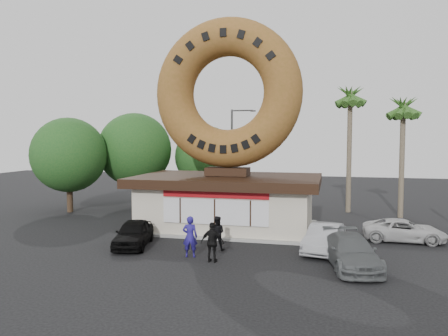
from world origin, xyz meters
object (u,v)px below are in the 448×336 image
(giant_donut, at_px, (228,93))
(person_right, at_px, (212,242))
(donut_shop, at_px, (228,200))
(car_white, at_px, (404,230))
(person_center, at_px, (217,233))
(car_silver, at_px, (324,238))
(street_lamp, at_px, (234,151))
(car_grey, at_px, (351,252))
(person_left, at_px, (190,237))
(car_black, at_px, (134,233))

(giant_donut, xyz_separation_m, person_right, (1.03, -7.32, -7.42))
(donut_shop, relative_size, car_white, 2.60)
(person_center, relative_size, car_silver, 0.42)
(donut_shop, distance_m, person_center, 5.28)
(street_lamp, xyz_separation_m, car_silver, (7.77, -14.21, -3.81))
(giant_donut, relative_size, person_right, 4.96)
(donut_shop, bearing_deg, street_lamp, 100.50)
(person_right, bearing_deg, giant_donut, -82.39)
(giant_donut, height_order, person_center, giant_donut)
(donut_shop, distance_m, street_lamp, 10.54)
(street_lamp, bearing_deg, giant_donut, -79.49)
(donut_shop, bearing_deg, person_right, -81.99)
(giant_donut, distance_m, person_right, 10.47)
(donut_shop, height_order, car_grey, donut_shop)
(person_left, relative_size, person_center, 1.14)
(person_right, distance_m, car_silver, 5.80)
(car_grey, bearing_deg, giant_donut, 125.25)
(car_black, bearing_deg, person_right, -33.40)
(donut_shop, distance_m, giant_donut, 6.56)
(person_left, bearing_deg, donut_shop, -101.82)
(donut_shop, relative_size, street_lamp, 1.40)
(car_white, bearing_deg, giant_donut, 85.60)
(person_center, relative_size, car_grey, 0.36)
(car_black, bearing_deg, person_left, -31.94)
(car_silver, bearing_deg, car_grey, -53.02)
(person_left, xyz_separation_m, car_silver, (6.15, 2.52, -0.30))
(car_black, xyz_separation_m, car_grey, (10.81, -1.13, 0.01))
(street_lamp, distance_m, car_black, 16.06)
(person_left, xyz_separation_m, person_center, (0.90, 1.56, -0.12))
(person_right, bearing_deg, street_lamp, -80.93)
(car_silver, relative_size, car_grey, 0.87)
(giant_donut, distance_m, car_silver, 10.55)
(car_silver, relative_size, car_white, 0.95)
(car_black, bearing_deg, person_center, -8.22)
(person_center, height_order, car_silver, person_center)
(person_left, height_order, car_silver, person_left)
(street_lamp, bearing_deg, car_silver, -61.33)
(donut_shop, xyz_separation_m, car_silver, (5.92, -4.20, -1.09))
(person_right, distance_m, car_black, 5.09)
(giant_donut, relative_size, street_lamp, 1.13)
(street_lamp, height_order, car_silver, street_lamp)
(donut_shop, distance_m, car_white, 10.22)
(street_lamp, relative_size, person_left, 4.09)
(street_lamp, xyz_separation_m, car_black, (-1.87, -15.49, -3.81))
(giant_donut, height_order, car_grey, giant_donut)
(street_lamp, relative_size, car_black, 2.02)
(person_right, relative_size, car_black, 0.46)
(person_center, bearing_deg, giant_donut, -87.11)
(car_white, bearing_deg, person_center, 115.10)
(person_left, relative_size, car_white, 0.45)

